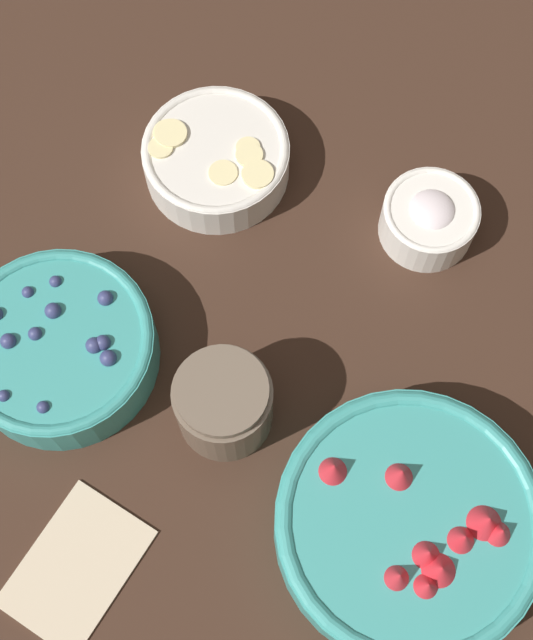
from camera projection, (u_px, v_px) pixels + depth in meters
The scene contains 7 objects.
ground_plane at pixel (242, 427), 0.85m from camera, with size 4.00×4.00×0.00m, color #382319.
bowl_strawberries at pixel (409, 525), 0.78m from camera, with size 0.24×0.24×0.08m.
bowl_blueberries at pixel (58, 347), 0.85m from camera, with size 0.19×0.19×0.06m.
bowl_bananas at pixel (216, 157), 0.93m from camera, with size 0.15×0.15×0.05m.
bowl_cream at pixel (429, 217), 0.90m from camera, with size 0.10×0.10×0.05m.
jar_chocolate at pixel (224, 404), 0.82m from camera, with size 0.09×0.09×0.09m.
napkin at pixel (76, 567), 0.80m from camera, with size 0.15×0.12×0.01m.
Camera 1 is at (0.19, 0.09, 0.83)m, focal length 50.00 mm.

